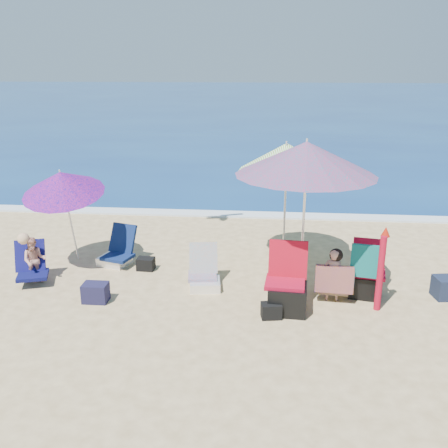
# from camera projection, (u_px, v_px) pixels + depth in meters

# --- Properties ---
(ground) EXTENTS (120.00, 120.00, 0.00)m
(ground) POSITION_uv_depth(u_px,v_px,m) (238.00, 315.00, 7.50)
(ground) COLOR #D8BC84
(ground) RESTS_ON ground
(sea) EXTENTS (120.00, 80.00, 0.12)m
(sea) POSITION_uv_depth(u_px,v_px,m) (267.00, 99.00, 50.14)
(sea) COLOR navy
(sea) RESTS_ON ground
(foam) EXTENTS (120.00, 0.50, 0.04)m
(foam) POSITION_uv_depth(u_px,v_px,m) (251.00, 215.00, 12.33)
(foam) COLOR white
(foam) RESTS_ON ground
(umbrella_turquoise) EXTENTS (2.77, 2.77, 2.50)m
(umbrella_turquoise) POSITION_uv_depth(u_px,v_px,m) (306.00, 159.00, 7.63)
(umbrella_turquoise) COLOR white
(umbrella_turquoise) RESTS_ON ground
(umbrella_striped) EXTENTS (1.89, 1.89, 2.28)m
(umbrella_striped) POSITION_uv_depth(u_px,v_px,m) (286.00, 157.00, 8.94)
(umbrella_striped) COLOR silver
(umbrella_striped) RESTS_ON ground
(umbrella_blue) EXTENTS (1.45, 1.50, 1.95)m
(umbrella_blue) POSITION_uv_depth(u_px,v_px,m) (62.00, 183.00, 8.72)
(umbrella_blue) COLOR white
(umbrella_blue) RESTS_ON ground
(furled_umbrella) EXTENTS (0.17, 0.22, 1.30)m
(furled_umbrella) POSITION_uv_depth(u_px,v_px,m) (381.00, 266.00, 7.47)
(furled_umbrella) COLOR #AD0C24
(furled_umbrella) RESTS_ON ground
(chair_navy) EXTENTS (0.71, 0.77, 0.71)m
(chair_navy) POSITION_uv_depth(u_px,v_px,m) (117.00, 254.00, 9.35)
(chair_navy) COLOR #0D1E4C
(chair_navy) RESTS_ON ground
(chair_rainbow) EXTENTS (0.60, 0.73, 0.68)m
(chair_rainbow) POSITION_uv_depth(u_px,v_px,m) (204.00, 276.00, 8.42)
(chair_rainbow) COLOR #C64F46
(chair_rainbow) RESTS_ON ground
(camp_chair_left) EXTENTS (0.66, 0.66, 1.03)m
(camp_chair_left) POSITION_uv_depth(u_px,v_px,m) (287.00, 291.00, 7.57)
(camp_chair_left) COLOR #A30B25
(camp_chair_left) RESTS_ON ground
(camp_chair_right) EXTENTS (0.77, 0.69, 0.94)m
(camp_chair_right) POSITION_uv_depth(u_px,v_px,m) (365.00, 277.00, 8.02)
(camp_chair_right) COLOR #B50C2A
(camp_chair_right) RESTS_ON ground
(person_center) EXTENTS (0.60, 0.50, 0.86)m
(person_center) POSITION_uv_depth(u_px,v_px,m) (333.00, 276.00, 7.84)
(person_center) COLOR tan
(person_center) RESTS_ON ground
(person_left) EXTENTS (0.70, 0.72, 0.90)m
(person_left) POSITION_uv_depth(u_px,v_px,m) (33.00, 260.00, 8.50)
(person_left) COLOR tan
(person_left) RESTS_ON ground
(bag_navy_a) EXTENTS (0.39, 0.28, 0.30)m
(bag_navy_a) POSITION_uv_depth(u_px,v_px,m) (96.00, 293.00, 7.89)
(bag_navy_a) COLOR #1A1836
(bag_navy_a) RESTS_ON ground
(bag_black_a) EXTENTS (0.32, 0.24, 0.22)m
(bag_black_a) POSITION_uv_depth(u_px,v_px,m) (146.00, 264.00, 9.11)
(bag_black_a) COLOR black
(bag_black_a) RESTS_ON ground
(bag_black_b) EXTENTS (0.33, 0.25, 0.23)m
(bag_black_b) POSITION_uv_depth(u_px,v_px,m) (271.00, 311.00, 7.40)
(bag_black_b) COLOR black
(bag_black_b) RESTS_ON ground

